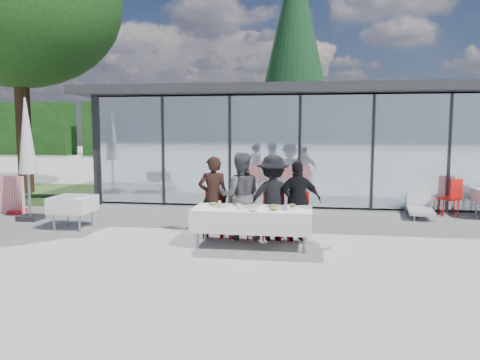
% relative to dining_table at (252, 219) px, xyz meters
% --- Properties ---
extents(ground, '(90.00, 90.00, 0.00)m').
position_rel_dining_table_xyz_m(ground, '(-0.26, 0.18, -0.54)').
color(ground, gray).
rests_on(ground, ground).
extents(pavilion, '(14.80, 8.80, 3.44)m').
position_rel_dining_table_xyz_m(pavilion, '(1.74, 8.34, 1.61)').
color(pavilion, gray).
rests_on(pavilion, ground).
extents(treeline, '(62.50, 2.00, 4.40)m').
position_rel_dining_table_xyz_m(treeline, '(-2.26, 28.18, 1.66)').
color(treeline, black).
rests_on(treeline, ground).
extents(dining_table, '(2.26, 0.96, 0.75)m').
position_rel_dining_table_xyz_m(dining_table, '(0.00, 0.00, 0.00)').
color(dining_table, silver).
rests_on(dining_table, ground).
extents(diner_a, '(0.77, 0.77, 1.69)m').
position_rel_dining_table_xyz_m(diner_a, '(-0.90, 0.63, 0.31)').
color(diner_a, black).
rests_on(diner_a, ground).
extents(diner_chair_a, '(0.44, 0.44, 0.97)m').
position_rel_dining_table_xyz_m(diner_chair_a, '(-0.90, 0.75, -0.00)').
color(diner_chair_a, red).
rests_on(diner_chair_a, ground).
extents(diner_b, '(1.00, 1.00, 1.78)m').
position_rel_dining_table_xyz_m(diner_b, '(-0.33, 0.63, 0.35)').
color(diner_b, '#525252').
rests_on(diner_b, ground).
extents(diner_chair_b, '(0.44, 0.44, 0.97)m').
position_rel_dining_table_xyz_m(diner_chair_b, '(-0.33, 0.75, -0.00)').
color(diner_chair_b, red).
rests_on(diner_chair_b, ground).
extents(diner_c, '(1.26, 1.26, 1.72)m').
position_rel_dining_table_xyz_m(diner_c, '(0.34, 0.63, 0.32)').
color(diner_c, black).
rests_on(diner_c, ground).
extents(diner_chair_c, '(0.44, 0.44, 0.97)m').
position_rel_dining_table_xyz_m(diner_chair_c, '(0.34, 0.75, -0.00)').
color(diner_chair_c, red).
rests_on(diner_chair_c, ground).
extents(diner_d, '(1.17, 1.17, 1.62)m').
position_rel_dining_table_xyz_m(diner_d, '(0.84, 0.63, 0.27)').
color(diner_d, black).
rests_on(diner_d, ground).
extents(diner_chair_d, '(0.44, 0.44, 0.97)m').
position_rel_dining_table_xyz_m(diner_chair_d, '(0.84, 0.75, -0.00)').
color(diner_chair_d, red).
rests_on(diner_chair_d, ground).
extents(plate_a, '(0.25, 0.25, 0.07)m').
position_rel_dining_table_xyz_m(plate_a, '(-0.79, 0.16, 0.24)').
color(plate_a, white).
rests_on(plate_a, dining_table).
extents(plate_b, '(0.25, 0.25, 0.07)m').
position_rel_dining_table_xyz_m(plate_b, '(-0.32, 0.19, 0.24)').
color(plate_b, white).
rests_on(plate_b, dining_table).
extents(plate_c, '(0.25, 0.25, 0.07)m').
position_rel_dining_table_xyz_m(plate_c, '(0.40, 0.10, 0.24)').
color(plate_c, white).
rests_on(plate_c, dining_table).
extents(plate_d, '(0.25, 0.25, 0.07)m').
position_rel_dining_table_xyz_m(plate_d, '(0.74, 0.22, 0.24)').
color(plate_d, white).
rests_on(plate_d, dining_table).
extents(plate_extra, '(0.25, 0.25, 0.07)m').
position_rel_dining_table_xyz_m(plate_extra, '(0.44, -0.23, 0.24)').
color(plate_extra, white).
rests_on(plate_extra, dining_table).
extents(juice_bottle, '(0.06, 0.06, 0.15)m').
position_rel_dining_table_xyz_m(juice_bottle, '(-0.61, -0.13, 0.29)').
color(juice_bottle, '#9EC050').
rests_on(juice_bottle, dining_table).
extents(drinking_glasses, '(0.99, 0.11, 0.10)m').
position_rel_dining_table_xyz_m(drinking_glasses, '(0.22, -0.17, 0.26)').
color(drinking_glasses, silver).
rests_on(drinking_glasses, dining_table).
extents(folded_eyeglasses, '(0.14, 0.03, 0.01)m').
position_rel_dining_table_xyz_m(folded_eyeglasses, '(0.06, -0.36, 0.22)').
color(folded_eyeglasses, black).
rests_on(folded_eyeglasses, dining_table).
extents(spare_table_left, '(0.86, 0.86, 0.74)m').
position_rel_dining_table_xyz_m(spare_table_left, '(-4.21, 0.98, 0.02)').
color(spare_table_left, silver).
rests_on(spare_table_left, ground).
extents(spare_chair_b, '(0.61, 0.61, 0.97)m').
position_rel_dining_table_xyz_m(spare_chair_b, '(4.68, 3.84, -0.00)').
color(spare_chair_b, red).
rests_on(spare_chair_b, ground).
extents(market_umbrella, '(0.50, 0.50, 3.00)m').
position_rel_dining_table_xyz_m(market_umbrella, '(-5.75, 1.74, 1.37)').
color(market_umbrella, black).
rests_on(market_umbrella, ground).
extents(lounger, '(0.75, 1.39, 0.72)m').
position_rel_dining_table_xyz_m(lounger, '(3.88, 3.74, -0.28)').
color(lounger, silver).
rests_on(lounger, ground).
extents(deciduous_tree, '(7.04, 6.40, 9.38)m').
position_rel_dining_table_xyz_m(deciduous_tree, '(-8.76, 6.18, 5.94)').
color(deciduous_tree, '#382316').
rests_on(deciduous_tree, ground).
extents(conifer_tree, '(4.00, 4.00, 10.50)m').
position_rel_dining_table_xyz_m(conifer_tree, '(0.24, 13.18, 5.45)').
color(conifer_tree, '#382316').
rests_on(conifer_tree, ground).
extents(grass_patch, '(5.00, 5.00, 0.02)m').
position_rel_dining_table_xyz_m(grass_patch, '(-8.76, 6.18, -0.53)').
color(grass_patch, '#385926').
rests_on(grass_patch, ground).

